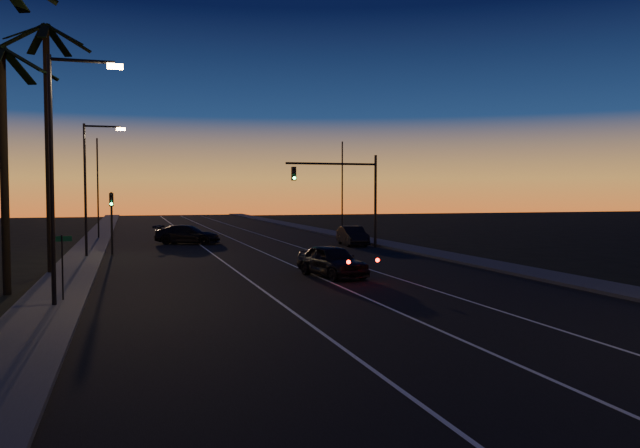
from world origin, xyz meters
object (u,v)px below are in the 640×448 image
object	(u,v)px
signal_mast	(346,184)
cross_car	(188,234)
right_car	(353,236)
lead_car	(332,261)

from	to	relation	value
signal_mast	cross_car	size ratio (longest dim) A/B	1.24
signal_mast	right_car	world-z (taller)	signal_mast
signal_mast	cross_car	xyz separation A→B (m)	(-10.98, 7.47, -4.00)
signal_mast	lead_car	distance (m)	16.48
signal_mast	right_car	size ratio (longest dim) A/B	1.51
signal_mast	lead_car	xyz separation A→B (m)	(-5.98, -14.83, -3.98)
lead_car	right_car	distance (m)	18.53
signal_mast	cross_car	bearing A→B (deg)	145.76
right_car	cross_car	xyz separation A→B (m)	(-12.31, 5.27, 0.01)
cross_car	signal_mast	bearing A→B (deg)	-34.24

